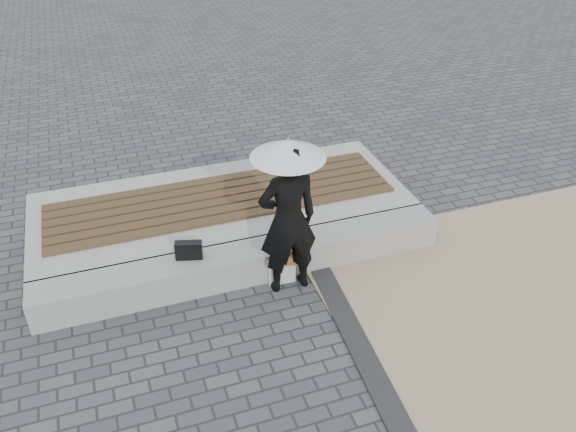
# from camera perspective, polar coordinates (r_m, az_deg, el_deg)

# --- Properties ---
(ground) EXTENTS (80.00, 80.00, 0.00)m
(ground) POSITION_cam_1_polar(r_m,az_deg,el_deg) (6.29, 0.24, -14.41)
(ground) COLOR #49494D
(ground) RESTS_ON ground
(edging_band) EXTENTS (0.61, 5.20, 0.04)m
(edging_band) POSITION_cam_1_polar(r_m,az_deg,el_deg) (6.19, 8.67, -15.68)
(edging_band) COLOR #28282A
(edging_band) RESTS_ON ground
(seating_ledge) EXTENTS (5.00, 0.45, 0.40)m
(seating_ledge) POSITION_cam_1_polar(r_m,az_deg,el_deg) (7.28, -3.97, -4.45)
(seating_ledge) COLOR gray
(seating_ledge) RESTS_ON ground
(timber_platform) EXTENTS (5.00, 2.00, 0.40)m
(timber_platform) POSITION_cam_1_polar(r_m,az_deg,el_deg) (8.23, -6.26, 0.42)
(timber_platform) COLOR #AEADA9
(timber_platform) RESTS_ON ground
(timber_decking) EXTENTS (4.60, 1.20, 0.04)m
(timber_decking) POSITION_cam_1_polar(r_m,az_deg,el_deg) (8.12, -6.35, 1.72)
(timber_decking) COLOR brown
(timber_decking) RESTS_ON timber_platform
(woman) EXTENTS (0.69, 0.46, 1.89)m
(woman) POSITION_cam_1_polar(r_m,az_deg,el_deg) (6.67, 0.00, -0.41)
(woman) COLOR black
(woman) RESTS_ON ground
(parasol) EXTENTS (0.81, 0.81, 1.03)m
(parasol) POSITION_cam_1_polar(r_m,az_deg,el_deg) (6.22, 0.00, 6.45)
(parasol) COLOR #AEAEB3
(parasol) RESTS_ON ground
(handbag) EXTENTS (0.33, 0.19, 0.22)m
(handbag) POSITION_cam_1_polar(r_m,az_deg,el_deg) (7.04, -9.44, -3.24)
(handbag) COLOR black
(handbag) RESTS_ON seating_ledge
(canvas_tote) EXTENTS (0.33, 0.16, 0.34)m
(canvas_tote) POSITION_cam_1_polar(r_m,az_deg,el_deg) (7.20, -0.67, -5.13)
(canvas_tote) COLOR silver
(canvas_tote) RESTS_ON ground
(magazine) EXTENTS (0.36, 0.30, 0.01)m
(magazine) POSITION_cam_1_polar(r_m,az_deg,el_deg) (7.05, -0.54, -4.24)
(magazine) COLOR #FC5C49
(magazine) RESTS_ON canvas_tote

